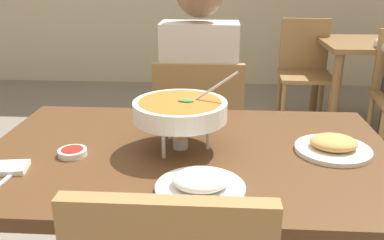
% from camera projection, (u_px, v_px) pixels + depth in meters
% --- Properties ---
extents(dining_table_main, '(1.32, 0.84, 0.74)m').
position_uv_depth(dining_table_main, '(189.00, 180.00, 1.39)').
color(dining_table_main, '#51331C').
rests_on(dining_table_main, ground_plane).
extents(chair_diner_main, '(0.44, 0.44, 0.90)m').
position_uv_depth(chair_diner_main, '(199.00, 135.00, 2.10)').
color(chair_diner_main, olive).
rests_on(chair_diner_main, ground_plane).
extents(diner_main, '(0.40, 0.45, 1.31)m').
position_uv_depth(diner_main, '(200.00, 88.00, 2.05)').
color(diner_main, '#2D2D38').
rests_on(diner_main, ground_plane).
extents(curry_bowl, '(0.33, 0.30, 0.26)m').
position_uv_depth(curry_bowl, '(180.00, 111.00, 1.33)').
color(curry_bowl, silver).
rests_on(curry_bowl, dining_table_main).
extents(rice_plate, '(0.24, 0.24, 0.06)m').
position_uv_depth(rice_plate, '(200.00, 184.00, 1.10)').
color(rice_plate, white).
rests_on(rice_plate, dining_table_main).
extents(appetizer_plate, '(0.24, 0.24, 0.06)m').
position_uv_depth(appetizer_plate, '(333.00, 146.00, 1.33)').
color(appetizer_plate, white).
rests_on(appetizer_plate, dining_table_main).
extents(sauce_dish, '(0.09, 0.09, 0.02)m').
position_uv_depth(sauce_dish, '(73.00, 152.00, 1.31)').
color(sauce_dish, white).
rests_on(sauce_dish, dining_table_main).
extents(napkin_folded, '(0.13, 0.10, 0.02)m').
position_uv_depth(napkin_folded, '(6.00, 168.00, 1.21)').
color(napkin_folded, white).
rests_on(napkin_folded, dining_table_main).
extents(spoon_utensil, '(0.03, 0.17, 0.01)m').
position_uv_depth(spoon_utensil, '(8.00, 178.00, 1.17)').
color(spoon_utensil, silver).
rests_on(spoon_utensil, dining_table_main).
extents(dining_table_far, '(1.00, 0.80, 0.74)m').
position_uv_depth(dining_table_far, '(382.00, 57.00, 3.44)').
color(dining_table_far, brown).
rests_on(dining_table_far, ground_plane).
extents(chair_bg_right, '(0.45, 0.45, 0.90)m').
position_uv_depth(chair_bg_right, '(305.00, 65.00, 3.62)').
color(chair_bg_right, olive).
rests_on(chair_bg_right, ground_plane).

